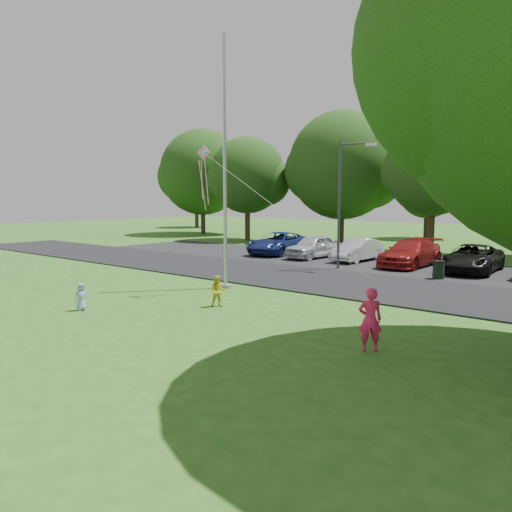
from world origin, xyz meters
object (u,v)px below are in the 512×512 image
Objects in this scene: trash_can at (439,270)px; woman at (370,320)px; flagpole at (225,186)px; kite at (208,168)px; child_blue at (81,297)px; child_yellow at (218,291)px; street_lamp at (344,193)px.

trash_can is 0.55× the size of woman.
flagpole is 1.19× the size of kite.
flagpole is 11.06× the size of child_blue.
child_yellow is 1.19× the size of child_blue.
woman is at bearing -30.74° from kite.
trash_can is at bearing 25.09° from child_yellow.
street_lamp reaches higher than trash_can.
woman reaches higher than child_yellow.
child_blue is at bearing -25.30° from woman.
street_lamp is at bearing -179.89° from trash_can.
child_yellow is at bearing -48.56° from woman.
trash_can is at bearing 51.22° from flagpole.
flagpole is at bearing 6.27° from child_blue.
kite is (-5.47, -9.10, 4.35)m from trash_can.
flagpole reaches higher than woman.
child_blue is at bearing -114.71° from street_lamp.
kite is (0.58, -1.56, 0.62)m from flagpole.
trash_can is (6.06, 7.54, -3.73)m from flagpole.
kite is at bearing -109.53° from street_lamp.
child_blue is at bearing -99.06° from flagpole.
woman reaches higher than trash_can.
trash_can is 0.10× the size of kite.
kite is at bearing 99.01° from child_yellow.
street_lamp is 7.17× the size of child_blue.
child_yellow is at bearing -110.71° from trash_can.
child_blue is at bearing -122.65° from kite.
child_blue is (-7.01, -13.50, 0.02)m from trash_can.
woman is 0.19× the size of kite.
woman is 6.35m from child_yellow.
woman is 9.10m from kite.
woman is (8.39, -3.99, -3.38)m from flagpole.
street_lamp reaches higher than woman.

